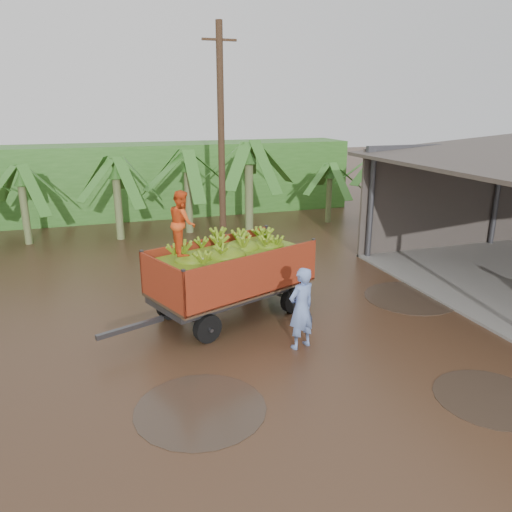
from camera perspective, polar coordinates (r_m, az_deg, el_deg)
The scene contains 6 objects.
ground at distance 12.14m, azimuth 4.49°, elevation -10.11°, with size 100.00×100.00×0.00m, color black.
hedge_north at distance 26.30m, azimuth -13.30°, elevation 8.43°, with size 22.00×3.00×3.60m, color #2D661E.
banana_trailer at distance 13.22m, azimuth -2.98°, elevation -1.64°, with size 5.90×3.46×3.55m.
man_blue at distance 11.66m, azimuth 5.20°, elevation -5.97°, with size 0.72×0.47×1.98m, color #6B85C3.
utility_pole at distance 18.16m, azimuth -3.98°, elevation 12.64°, with size 1.20×0.24×8.19m.
banana_plants at distance 16.45m, azimuth -25.01°, elevation 2.71°, with size 24.05×20.42×4.29m.
Camera 1 is at (-4.27, -9.93, 5.53)m, focal length 35.00 mm.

